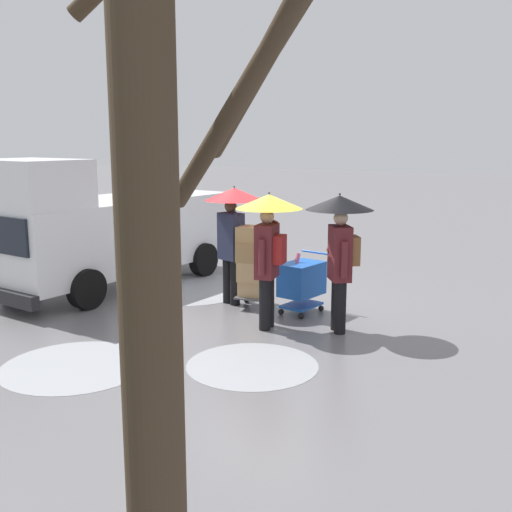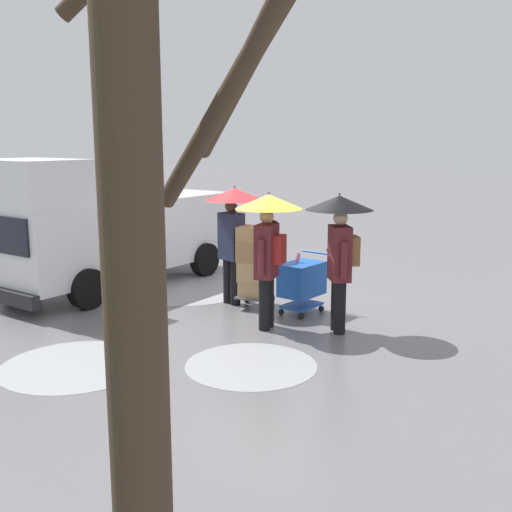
% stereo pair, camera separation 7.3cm
% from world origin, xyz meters
% --- Properties ---
extents(ground_plane, '(90.00, 90.00, 0.00)m').
position_xyz_m(ground_plane, '(0.00, 0.00, 0.00)').
color(ground_plane, slate).
extents(slush_patch_near_cluster, '(2.74, 2.74, 0.01)m').
position_xyz_m(slush_patch_near_cluster, '(2.24, -0.45, 0.00)').
color(slush_patch_near_cluster, '#999BA0').
rests_on(slush_patch_near_cluster, ground).
extents(slush_patch_under_van, '(1.97, 1.97, 0.01)m').
position_xyz_m(slush_patch_under_van, '(0.74, 3.64, 0.00)').
color(slush_patch_under_van, '#999BA0').
rests_on(slush_patch_under_van, ground).
extents(slush_patch_mid_street, '(1.76, 1.76, 0.01)m').
position_xyz_m(slush_patch_mid_street, '(-1.21, 2.35, 0.00)').
color(slush_patch_mid_street, '#999BA0').
rests_on(slush_patch_mid_street, ground).
extents(cargo_van_parked_right, '(2.31, 5.39, 2.60)m').
position_xyz_m(cargo_van_parked_right, '(3.67, 0.28, 1.18)').
color(cargo_van_parked_right, white).
rests_on(cargo_van_parked_right, ground).
extents(shopping_cart_vendor, '(0.63, 0.87, 1.04)m').
position_xyz_m(shopping_cart_vendor, '(-0.56, -0.17, 0.57)').
color(shopping_cart_vendor, '#1951B2').
rests_on(shopping_cart_vendor, ground).
extents(hand_dolly_boxes, '(0.63, 0.78, 1.46)m').
position_xyz_m(hand_dolly_boxes, '(0.33, -0.01, 0.82)').
color(hand_dolly_boxes, '#515156').
rests_on(hand_dolly_boxes, ground).
extents(pedestrian_pink_side, '(1.04, 1.04, 2.15)m').
position_xyz_m(pedestrian_pink_side, '(0.75, 0.00, 1.58)').
color(pedestrian_pink_side, black).
rests_on(pedestrian_pink_side, ground).
extents(pedestrian_black_side, '(1.04, 1.04, 2.15)m').
position_xyz_m(pedestrian_black_side, '(-1.51, 0.36, 1.57)').
color(pedestrian_black_side, black).
rests_on(pedestrian_black_side, ground).
extents(pedestrian_white_side, '(1.04, 1.04, 2.15)m').
position_xyz_m(pedestrian_white_side, '(-0.50, 0.82, 1.57)').
color(pedestrian_white_side, black).
rests_on(pedestrian_white_side, ground).
extents(bare_tree_near, '(1.33, 0.81, 4.29)m').
position_xyz_m(bare_tree_near, '(-3.88, 7.06, 2.11)').
color(bare_tree_near, '#423323').
rests_on(bare_tree_near, ground).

